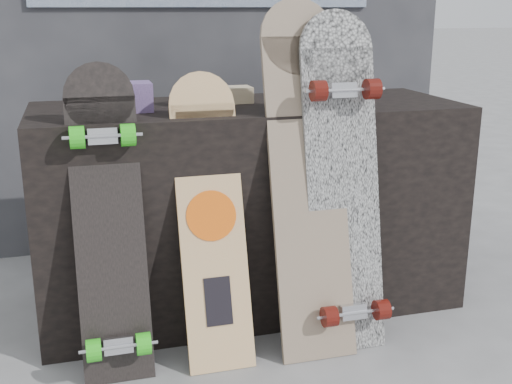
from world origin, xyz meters
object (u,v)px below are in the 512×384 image
object	(u,v)px
longboard_celtic	(307,168)
longboard_cascadia	(343,177)
vendor_table	(249,206)
longboard_geisha	(211,212)
skateboard_dark	(109,219)

from	to	relation	value
longboard_celtic	longboard_cascadia	bearing A→B (deg)	-12.18
longboard_cascadia	longboard_celtic	bearing A→B (deg)	167.82
vendor_table	longboard_celtic	size ratio (longest dim) A/B	1.35
vendor_table	longboard_geisha	bearing A→B (deg)	-123.86
vendor_table	longboard_cascadia	size ratio (longest dim) A/B	1.39
longboard_geisha	longboard_celtic	bearing A→B (deg)	-0.80
vendor_table	skateboard_dark	size ratio (longest dim) A/B	1.61
longboard_geisha	longboard_cascadia	bearing A→B (deg)	-3.89
vendor_table	longboard_cascadia	xyz separation A→B (m)	(0.23, -0.36, 0.20)
longboard_celtic	vendor_table	bearing A→B (deg)	108.56
longboard_celtic	longboard_cascadia	size ratio (longest dim) A/B	1.03
longboard_cascadia	vendor_table	bearing A→B (deg)	123.01
skateboard_dark	longboard_celtic	bearing A→B (deg)	0.99
vendor_table	longboard_cascadia	world-z (taller)	longboard_cascadia
longboard_geisha	longboard_celtic	distance (m)	0.36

